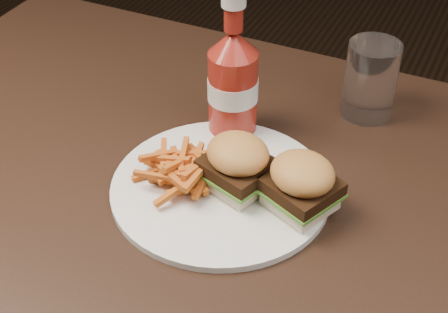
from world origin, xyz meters
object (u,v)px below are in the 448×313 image
at_px(dining_table, 233,214).
at_px(tumbler, 370,81).
at_px(plate, 221,188).
at_px(ketchup_bottle, 233,97).

bearing_deg(dining_table, tumbler, 70.07).
xyz_separation_m(plate, tumbler, (0.12, 0.25, 0.05)).
bearing_deg(dining_table, ketchup_bottle, 114.93).
bearing_deg(tumbler, plate, -115.28).
distance_m(ketchup_bottle, tumbler, 0.21).
bearing_deg(tumbler, dining_table, -109.93).
height_order(plate, tumbler, tumbler).
bearing_deg(plate, tumbler, 64.72).
relative_size(ketchup_bottle, tumbler, 1.15).
distance_m(plate, tumbler, 0.28).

